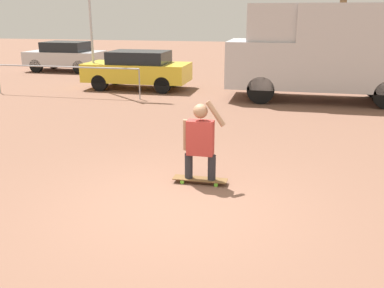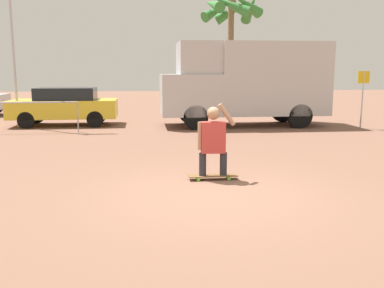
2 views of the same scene
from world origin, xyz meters
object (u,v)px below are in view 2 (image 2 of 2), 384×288
(parked_car_yellow, at_px, (65,105))
(palm_tree_near_van, at_px, (231,12))
(flagpole, at_px, (13,5))
(person_skateboarder, at_px, (213,137))
(street_sign, at_px, (363,91))
(skateboard, at_px, (213,176))
(camper_van, at_px, (246,81))

(parked_car_yellow, distance_m, palm_tree_near_van, 13.07)
(palm_tree_near_van, height_order, flagpole, flagpole)
(flagpole, bearing_deg, palm_tree_near_van, 42.13)
(parked_car_yellow, xyz_separation_m, palm_tree_near_van, (8.43, 8.75, 4.82))
(flagpole, bearing_deg, person_skateboarder, -55.88)
(street_sign, bearing_deg, person_skateboarder, -134.26)
(parked_car_yellow, relative_size, street_sign, 1.92)
(skateboard, xyz_separation_m, street_sign, (6.72, 6.90, 1.30))
(parked_car_yellow, height_order, palm_tree_near_van, palm_tree_near_van)
(skateboard, bearing_deg, flagpole, 124.13)
(person_skateboarder, relative_size, street_sign, 0.67)
(skateboard, height_order, parked_car_yellow, parked_car_yellow)
(palm_tree_near_van, bearing_deg, camper_van, -98.12)
(camper_van, distance_m, street_sign, 4.29)
(street_sign, bearing_deg, flagpole, 171.31)
(camper_van, distance_m, palm_tree_near_van, 10.48)
(person_skateboarder, xyz_separation_m, street_sign, (6.72, 6.90, 0.54))
(camper_van, relative_size, parked_car_yellow, 1.56)
(camper_van, relative_size, flagpole, 0.80)
(skateboard, height_order, camper_van, camper_van)
(person_skateboarder, relative_size, flagpole, 0.18)
(camper_van, bearing_deg, skateboard, -107.94)
(camper_van, height_order, palm_tree_near_van, palm_tree_near_van)
(person_skateboarder, bearing_deg, camper_van, 72.05)
(person_skateboarder, bearing_deg, parked_car_yellow, 115.44)
(person_skateboarder, distance_m, palm_tree_near_van, 18.99)
(skateboard, distance_m, palm_tree_near_van, 19.20)
(person_skateboarder, height_order, flagpole, flagpole)
(skateboard, height_order, street_sign, street_sign)
(skateboard, distance_m, camper_van, 8.87)
(camper_van, xyz_separation_m, street_sign, (4.04, -1.39, -0.37))
(skateboard, xyz_separation_m, camper_van, (2.68, 8.28, 1.67))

